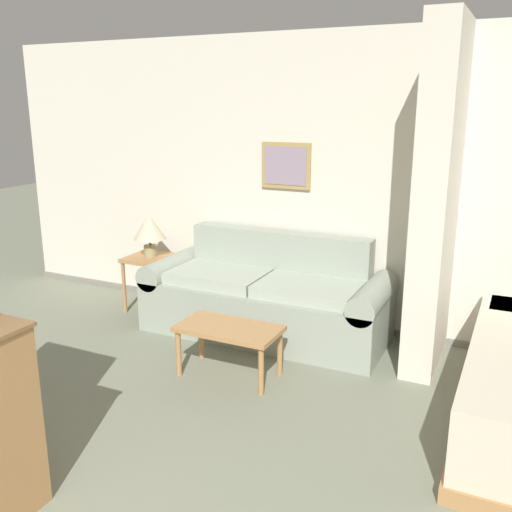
# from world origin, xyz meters

# --- Properties ---
(wall_back) EXTENTS (7.38, 0.16, 2.60)m
(wall_back) POSITION_xyz_m (-0.00, 4.03, 1.29)
(wall_back) COLOR silver
(wall_back) RESTS_ON ground_plane
(wall_partition_pillar) EXTENTS (0.24, 0.82, 2.60)m
(wall_partition_pillar) POSITION_xyz_m (0.79, 3.56, 1.30)
(wall_partition_pillar) COLOR silver
(wall_partition_pillar) RESTS_ON ground_plane
(couch) EXTENTS (2.16, 0.84, 0.88)m
(couch) POSITION_xyz_m (-0.59, 3.55, 0.33)
(couch) COLOR #99A393
(couch) RESTS_ON ground_plane
(coffee_table) EXTENTS (0.77, 0.41, 0.40)m
(coffee_table) POSITION_xyz_m (-0.50, 2.66, 0.35)
(coffee_table) COLOR #B27F4C
(coffee_table) RESTS_ON ground_plane
(side_table) EXTENTS (0.45, 0.45, 0.55)m
(side_table) POSITION_xyz_m (-1.87, 3.60, 0.46)
(side_table) COLOR #B27F4C
(side_table) RESTS_ON ground_plane
(table_lamp) EXTENTS (0.31, 0.31, 0.42)m
(table_lamp) POSITION_xyz_m (-1.87, 3.60, 0.83)
(table_lamp) COLOR tan
(table_lamp) RESTS_ON side_table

